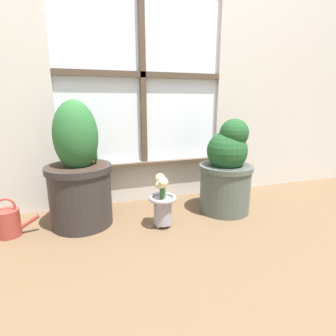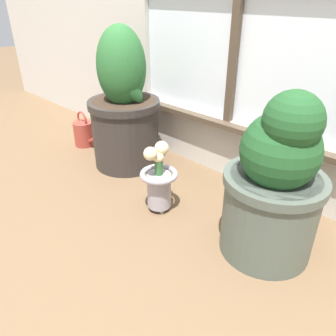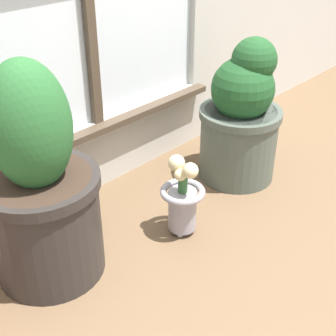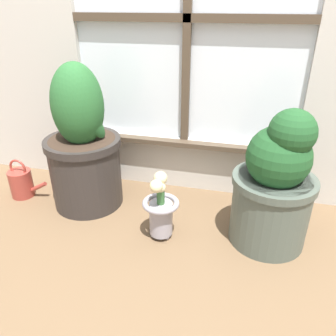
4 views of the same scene
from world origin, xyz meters
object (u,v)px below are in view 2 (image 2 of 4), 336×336
(potted_plant_left, at_px, (124,111))
(watering_can, at_px, (84,133))
(potted_plant_right, at_px, (274,187))
(flower_vase, at_px, (159,179))

(potted_plant_left, distance_m, watering_can, 0.42)
(potted_plant_right, height_order, flower_vase, potted_plant_right)
(potted_plant_left, bearing_deg, watering_can, -175.58)
(potted_plant_left, relative_size, potted_plant_right, 1.18)
(potted_plant_left, xyz_separation_m, potted_plant_right, (0.85, -0.09, -0.03))
(flower_vase, distance_m, watering_can, 0.79)
(potted_plant_right, height_order, watering_can, potted_plant_right)
(potted_plant_left, xyz_separation_m, flower_vase, (0.41, -0.17, -0.14))
(flower_vase, relative_size, watering_can, 1.45)
(potted_plant_right, distance_m, watering_can, 1.22)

